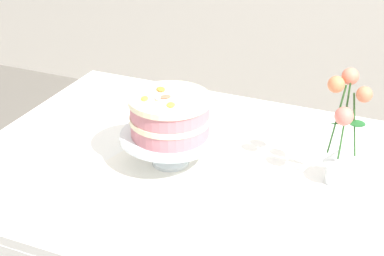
{
  "coord_description": "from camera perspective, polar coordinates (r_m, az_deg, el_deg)",
  "views": [
    {
      "loc": [
        0.52,
        -1.32,
        1.62
      ],
      "look_at": [
        -0.04,
        -0.01,
        0.86
      ],
      "focal_mm": 53.08,
      "sensor_mm": 36.0,
      "label": 1
    }
  ],
  "objects": [
    {
      "name": "cake_stand",
      "position": [
        1.64,
        -2.2,
        -1.09
      ],
      "size": [
        0.29,
        0.29,
        0.1
      ],
      "color": "silver",
      "rests_on": "linen_napkin"
    },
    {
      "name": "layer_cake",
      "position": [
        1.6,
        -2.25,
        1.29
      ],
      "size": [
        0.23,
        0.23,
        0.12
      ],
      "color": "#CC7A84",
      "rests_on": "cake_stand"
    },
    {
      "name": "dining_table",
      "position": [
        1.7,
        1.04,
        -6.72
      ],
      "size": [
        1.4,
        1.0,
        0.74
      ],
      "color": "white",
      "rests_on": "ground"
    },
    {
      "name": "linen_napkin",
      "position": [
        1.68,
        -2.15,
        -3.53
      ],
      "size": [
        0.39,
        0.39,
        0.0
      ],
      "primitive_type": "cube",
      "rotation": [
        0.0,
        0.0,
        -0.25
      ],
      "color": "white",
      "rests_on": "dining_table"
    },
    {
      "name": "flower_vase",
      "position": [
        1.58,
        14.87,
        -1.25
      ],
      "size": [
        0.12,
        0.1,
        0.33
      ],
      "color": "silver",
      "rests_on": "dining_table"
    }
  ]
}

